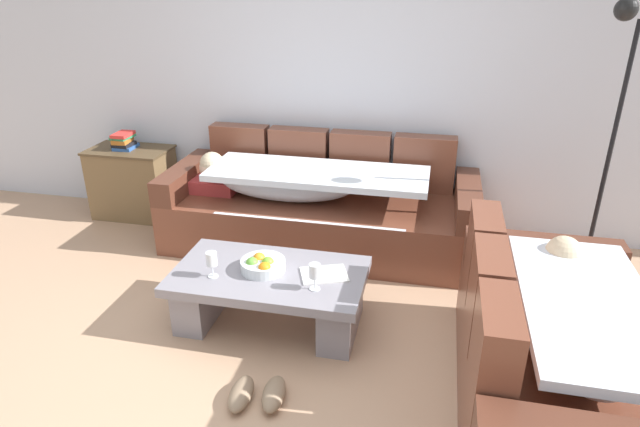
{
  "coord_description": "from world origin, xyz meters",
  "views": [
    {
      "loc": [
        0.86,
        -2.33,
        2.08
      ],
      "look_at": [
        0.11,
        1.03,
        0.55
      ],
      "focal_mm": 30.46,
      "sensor_mm": 36.0,
      "label": 1
    }
  ],
  "objects_px": {
    "couch_near_window": "(555,357)",
    "floor_lamp": "(608,130)",
    "open_magazine": "(324,274)",
    "side_cabinet": "(133,182)",
    "fruit_bowl": "(262,265)",
    "wine_glass_near_right": "(315,272)",
    "couch_along_wall": "(315,208)",
    "wine_glass_near_left": "(212,260)",
    "book_stack_on_cabinet": "(124,141)",
    "pair_of_shoes": "(257,394)",
    "coffee_table": "(270,291)"
  },
  "relations": [
    {
      "from": "couch_near_window",
      "to": "open_magazine",
      "type": "relative_size",
      "value": 6.14
    },
    {
      "from": "fruit_bowl",
      "to": "floor_lamp",
      "type": "xyz_separation_m",
      "value": [
        2.11,
        1.08,
        0.69
      ]
    },
    {
      "from": "couch_near_window",
      "to": "floor_lamp",
      "type": "distance_m",
      "value": 1.76
    },
    {
      "from": "coffee_table",
      "to": "book_stack_on_cabinet",
      "type": "bearing_deg",
      "value": 141.97
    },
    {
      "from": "couch_near_window",
      "to": "wine_glass_near_left",
      "type": "xyz_separation_m",
      "value": [
        -1.93,
        0.29,
        0.16
      ]
    },
    {
      "from": "wine_glass_near_left",
      "to": "wine_glass_near_right",
      "type": "distance_m",
      "value": 0.64
    },
    {
      "from": "open_magazine",
      "to": "side_cabinet",
      "type": "bearing_deg",
      "value": 125.84
    },
    {
      "from": "fruit_bowl",
      "to": "wine_glass_near_left",
      "type": "height_order",
      "value": "wine_glass_near_left"
    },
    {
      "from": "book_stack_on_cabinet",
      "to": "floor_lamp",
      "type": "height_order",
      "value": "floor_lamp"
    },
    {
      "from": "side_cabinet",
      "to": "book_stack_on_cabinet",
      "type": "height_order",
      "value": "book_stack_on_cabinet"
    },
    {
      "from": "coffee_table",
      "to": "side_cabinet",
      "type": "bearing_deg",
      "value": 141.45
    },
    {
      "from": "coffee_table",
      "to": "wine_glass_near_right",
      "type": "height_order",
      "value": "wine_glass_near_right"
    },
    {
      "from": "book_stack_on_cabinet",
      "to": "floor_lamp",
      "type": "xyz_separation_m",
      "value": [
        3.84,
        -0.3,
        0.4
      ]
    },
    {
      "from": "couch_near_window",
      "to": "book_stack_on_cabinet",
      "type": "height_order",
      "value": "couch_near_window"
    },
    {
      "from": "fruit_bowl",
      "to": "book_stack_on_cabinet",
      "type": "relative_size",
      "value": 1.23
    },
    {
      "from": "side_cabinet",
      "to": "fruit_bowl",
      "type": "bearing_deg",
      "value": -39.11
    },
    {
      "from": "book_stack_on_cabinet",
      "to": "pair_of_shoes",
      "type": "xyz_separation_m",
      "value": [
        1.91,
        -2.08,
        -0.67
      ]
    },
    {
      "from": "couch_near_window",
      "to": "side_cabinet",
      "type": "relative_size",
      "value": 2.39
    },
    {
      "from": "side_cabinet",
      "to": "floor_lamp",
      "type": "xyz_separation_m",
      "value": [
        3.81,
        -0.3,
        0.8
      ]
    },
    {
      "from": "fruit_bowl",
      "to": "book_stack_on_cabinet",
      "type": "distance_m",
      "value": 2.23
    },
    {
      "from": "fruit_bowl",
      "to": "wine_glass_near_right",
      "type": "height_order",
      "value": "wine_glass_near_right"
    },
    {
      "from": "fruit_bowl",
      "to": "open_magazine",
      "type": "xyz_separation_m",
      "value": [
        0.39,
        0.03,
        -0.04
      ]
    },
    {
      "from": "floor_lamp",
      "to": "pair_of_shoes",
      "type": "relative_size",
      "value": 6.19
    },
    {
      "from": "open_magazine",
      "to": "pair_of_shoes",
      "type": "relative_size",
      "value": 0.89
    },
    {
      "from": "coffee_table",
      "to": "fruit_bowl",
      "type": "xyz_separation_m",
      "value": [
        -0.04,
        0.01,
        0.18
      ]
    },
    {
      "from": "couch_near_window",
      "to": "floor_lamp",
      "type": "xyz_separation_m",
      "value": [
        0.45,
        1.51,
        0.78
      ]
    },
    {
      "from": "fruit_bowl",
      "to": "wine_glass_near_left",
      "type": "xyz_separation_m",
      "value": [
        -0.27,
        -0.14,
        0.07
      ]
    },
    {
      "from": "coffee_table",
      "to": "pair_of_shoes",
      "type": "bearing_deg",
      "value": -78.57
    },
    {
      "from": "wine_glass_near_right",
      "to": "floor_lamp",
      "type": "xyz_separation_m",
      "value": [
        1.74,
        1.22,
        0.62
      ]
    },
    {
      "from": "pair_of_shoes",
      "to": "couch_near_window",
      "type": "bearing_deg",
      "value": 10.28
    },
    {
      "from": "open_magazine",
      "to": "side_cabinet",
      "type": "xyz_separation_m",
      "value": [
        -2.08,
        1.35,
        -0.06
      ]
    },
    {
      "from": "couch_near_window",
      "to": "open_magazine",
      "type": "bearing_deg",
      "value": 70.26
    },
    {
      "from": "book_stack_on_cabinet",
      "to": "pair_of_shoes",
      "type": "bearing_deg",
      "value": -47.35
    },
    {
      "from": "side_cabinet",
      "to": "book_stack_on_cabinet",
      "type": "distance_m",
      "value": 0.39
    },
    {
      "from": "coffee_table",
      "to": "fruit_bowl",
      "type": "bearing_deg",
      "value": 171.44
    },
    {
      "from": "fruit_bowl",
      "to": "couch_along_wall",
      "type": "bearing_deg",
      "value": 86.54
    },
    {
      "from": "couch_near_window",
      "to": "side_cabinet",
      "type": "distance_m",
      "value": 3.81
    },
    {
      "from": "coffee_table",
      "to": "floor_lamp",
      "type": "relative_size",
      "value": 0.62
    },
    {
      "from": "fruit_bowl",
      "to": "wine_glass_near_right",
      "type": "bearing_deg",
      "value": -21.02
    },
    {
      "from": "couch_near_window",
      "to": "fruit_bowl",
      "type": "bearing_deg",
      "value": 75.53
    },
    {
      "from": "couch_near_window",
      "to": "fruit_bowl",
      "type": "xyz_separation_m",
      "value": [
        -1.66,
        0.43,
        0.09
      ]
    },
    {
      "from": "couch_along_wall",
      "to": "coffee_table",
      "type": "distance_m",
      "value": 1.16
    },
    {
      "from": "open_magazine",
      "to": "pair_of_shoes",
      "type": "height_order",
      "value": "open_magazine"
    },
    {
      "from": "couch_along_wall",
      "to": "side_cabinet",
      "type": "distance_m",
      "value": 1.78
    },
    {
      "from": "fruit_bowl",
      "to": "wine_glass_near_left",
      "type": "bearing_deg",
      "value": -153.78
    },
    {
      "from": "coffee_table",
      "to": "couch_near_window",
      "type": "bearing_deg",
      "value": -14.62
    },
    {
      "from": "couch_along_wall",
      "to": "wine_glass_near_left",
      "type": "relative_size",
      "value": 14.94
    },
    {
      "from": "couch_along_wall",
      "to": "fruit_bowl",
      "type": "height_order",
      "value": "couch_along_wall"
    },
    {
      "from": "floor_lamp",
      "to": "couch_near_window",
      "type": "bearing_deg",
      "value": -106.66
    },
    {
      "from": "fruit_bowl",
      "to": "side_cabinet",
      "type": "distance_m",
      "value": 2.19
    }
  ]
}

